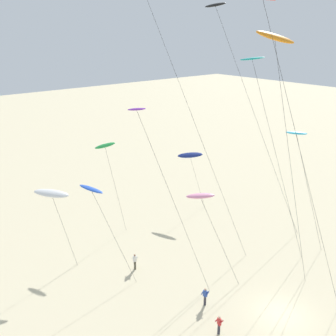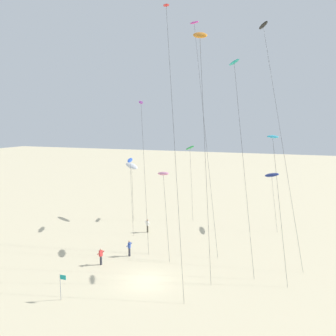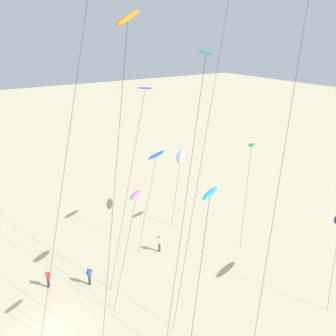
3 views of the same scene
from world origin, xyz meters
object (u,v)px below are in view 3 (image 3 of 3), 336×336
at_px(kite_white, 180,156).
at_px(kite_flyer_nearest, 159,243).
at_px(kite_flyer_middle, 48,278).
at_px(kite_teal, 205,61).
at_px(kite_orange, 128,20).
at_px(kite_flyer_furthest, 89,275).
at_px(kite_purple, 144,96).
at_px(kite_cyan, 210,197).
at_px(kite_green, 252,145).
at_px(kite_pink, 136,195).
at_px(kite_blue, 156,156).

height_order(kite_white, kite_flyer_nearest, kite_white).
bearing_deg(kite_flyer_middle, kite_teal, 33.01).
height_order(kite_orange, kite_flyer_furthest, kite_orange).
relative_size(kite_purple, kite_cyan, 1.28).
bearing_deg(kite_green, kite_flyer_furthest, -93.90).
bearing_deg(kite_flyer_middle, kite_orange, 21.42).
bearing_deg(kite_pink, kite_purple, 140.74).
bearing_deg(kite_cyan, kite_flyer_nearest, 156.64).
relative_size(kite_blue, kite_orange, 0.40).
distance_m(kite_orange, kite_green, 21.31).
distance_m(kite_flyer_middle, kite_flyer_furthest, 3.46).
bearing_deg(kite_white, kite_orange, -45.04).
bearing_deg(kite_flyer_furthest, kite_pink, 53.86).
height_order(kite_cyan, kite_flyer_nearest, kite_cyan).
distance_m(kite_teal, kite_pink, 13.17).
distance_m(kite_purple, kite_green, 12.17).
relative_size(kite_cyan, kite_flyer_furthest, 7.63).
bearing_deg(kite_flyer_middle, kite_green, 82.33).
bearing_deg(kite_orange, kite_flyer_nearest, 138.43).
distance_m(kite_blue, kite_flyer_middle, 15.55).
distance_m(kite_blue, kite_flyer_nearest, 8.70).
distance_m(kite_blue, kite_teal, 18.76).
xyz_separation_m(kite_purple, kite_flyer_furthest, (1.57, -6.69, -14.58)).
xyz_separation_m(kite_cyan, kite_pink, (-11.41, 1.89, -4.04)).
relative_size(kite_cyan, kite_green, 1.19).
bearing_deg(kite_flyer_furthest, kite_white, 115.00).
bearing_deg(kite_pink, kite_teal, 6.82).
bearing_deg(kite_purple, kite_flyer_nearest, 88.47).
xyz_separation_m(kite_green, kite_pink, (1.30, -13.85, -1.74)).
relative_size(kite_purple, kite_orange, 0.73).
height_order(kite_green, kite_flyer_furthest, kite_green).
bearing_deg(kite_blue, kite_flyer_middle, -76.29).
height_order(kite_blue, kite_orange, kite_orange).
bearing_deg(kite_pink, kite_flyer_nearest, 130.01).
bearing_deg(kite_purple, kite_teal, -12.15).
relative_size(kite_blue, kite_cyan, 0.71).
bearing_deg(kite_teal, kite_purple, 167.85).
height_order(kite_purple, kite_flyer_middle, kite_purple).
distance_m(kite_cyan, kite_green, 20.36).
height_order(kite_orange, kite_white, kite_orange).
bearing_deg(kite_white, kite_flyer_nearest, -50.11).
relative_size(kite_purple, kite_flyer_furthest, 9.80).
bearing_deg(kite_purple, kite_white, 123.82).
height_order(kite_teal, kite_flyer_middle, kite_teal).
distance_m(kite_purple, kite_pink, 8.86).
relative_size(kite_orange, kite_flyer_nearest, 13.46).
distance_m(kite_white, kite_flyer_middle, 19.31).
bearing_deg(kite_cyan, kite_purple, 161.43).
relative_size(kite_blue, kite_flyer_middle, 5.45).
distance_m(kite_purple, kite_teal, 12.18).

